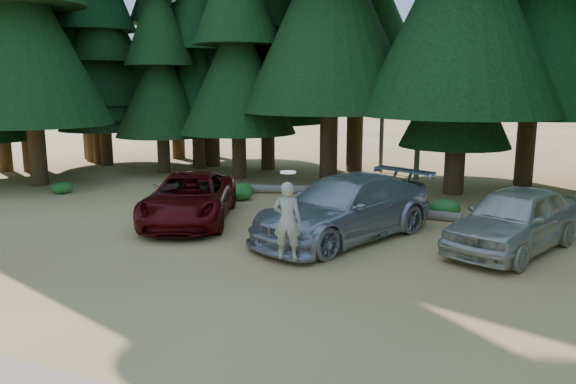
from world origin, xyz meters
name	(u,v)px	position (x,y,z in m)	size (l,w,h in m)	color
ground	(257,281)	(0.00, 0.00, 0.00)	(160.00, 160.00, 0.00)	#B0794A
forest_belt_north	(401,177)	(0.00, 15.00, 0.00)	(36.00, 7.00, 22.00)	black
snag_front	(422,42)	(0.80, 14.50, 6.00)	(0.24, 0.24, 12.00)	#6A6554
snag_back	(384,67)	(-1.20, 16.00, 5.00)	(0.20, 0.20, 10.00)	#6A6554
mountain_peak	(484,29)	(-2.59, 88.23, 12.71)	(48.00, 50.00, 28.00)	gray
red_pickup	(189,198)	(-4.33, 4.01, 0.74)	(2.47, 5.35, 1.49)	#54070A
silver_minivan_center	(344,208)	(0.72, 4.06, 0.87)	(2.44, 6.00, 1.74)	#ADB0B6
silver_minivan_right	(514,219)	(5.10, 4.67, 0.83)	(1.96, 4.87, 1.66)	beige
frisbee_player	(287,220)	(0.29, 1.01, 1.18)	(0.74, 0.57, 2.06)	beige
log_left	(263,189)	(-4.20, 9.05, 0.17)	(0.33, 0.33, 4.64)	#6A6554
log_mid	(417,207)	(1.99, 8.28, 0.13)	(0.26, 0.26, 3.11)	#6A6554
log_right	(389,211)	(1.26, 7.27, 0.15)	(0.29, 0.29, 4.60)	#6A6554
shrub_far_left	(176,188)	(-7.16, 7.43, 0.25)	(0.93, 0.93, 0.51)	#216E21
shrub_left	(242,189)	(-4.77, 8.38, 0.23)	(0.84, 0.84, 0.46)	#216E21
shrub_center_left	(241,193)	(-4.39, 7.54, 0.24)	(0.87, 0.87, 0.48)	#216E21
shrub_center_right	(445,208)	(2.95, 7.87, 0.28)	(1.00, 1.00, 0.55)	#216E21
shrub_right	(508,200)	(4.80, 9.91, 0.28)	(1.02, 1.02, 0.56)	#216E21
shrub_far_right	(505,203)	(4.73, 9.19, 0.32)	(1.16, 1.16, 0.64)	#216E21
shrub_edge_west	(62,188)	(-11.46, 5.88, 0.22)	(0.80, 0.80, 0.44)	#216E21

